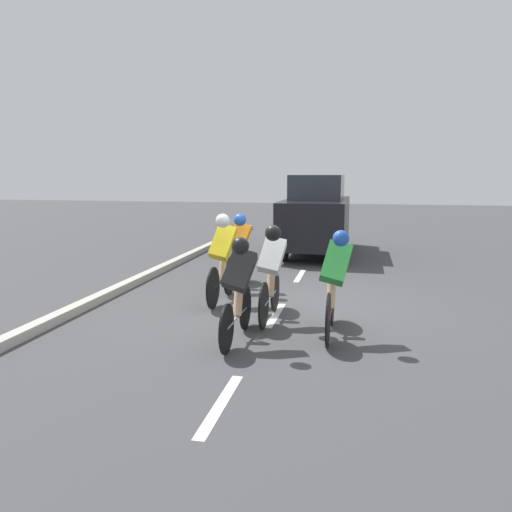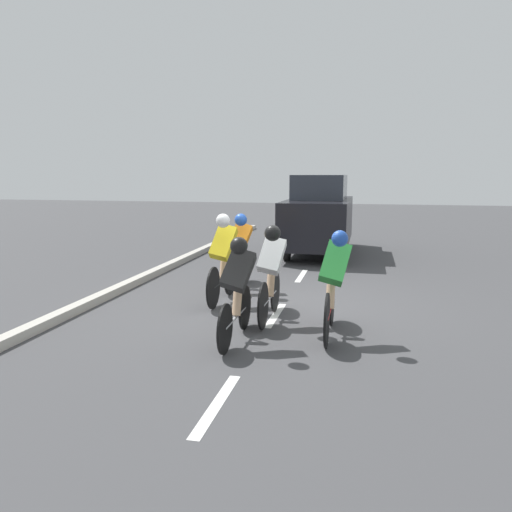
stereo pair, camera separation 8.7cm
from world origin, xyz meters
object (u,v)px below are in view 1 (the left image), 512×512
at_px(support_car, 317,215).
at_px(cyclist_white, 271,270).
at_px(cyclist_black, 239,286).
at_px(cyclist_green, 334,281).
at_px(cyclist_orange, 238,249).
at_px(cyclist_yellow, 222,256).

bearing_deg(support_car, cyclist_white, 89.42).
distance_m(cyclist_black, cyclist_white, 1.09).
xyz_separation_m(cyclist_white, cyclist_green, (-0.97, 0.56, -0.01)).
bearing_deg(cyclist_green, support_car, -83.02).
bearing_deg(cyclist_green, cyclist_orange, -52.01).
distance_m(cyclist_yellow, cyclist_black, 2.14).
relative_size(cyclist_yellow, cyclist_white, 1.04).
bearing_deg(cyclist_yellow, cyclist_orange, -91.33).
relative_size(cyclist_yellow, cyclist_black, 1.03).
bearing_deg(cyclist_white, cyclist_yellow, -42.07).
bearing_deg(support_car, cyclist_black, 87.69).
bearing_deg(support_car, cyclist_green, 96.98).
height_order(cyclist_yellow, cyclist_green, cyclist_yellow).
distance_m(cyclist_yellow, cyclist_green, 2.49).
height_order(cyclist_orange, cyclist_white, cyclist_white).
height_order(cyclist_yellow, cyclist_white, cyclist_yellow).
distance_m(cyclist_white, support_car, 6.80).
relative_size(cyclist_black, support_car, 0.39).
distance_m(cyclist_yellow, cyclist_white, 1.39).
height_order(cyclist_black, support_car, support_car).
distance_m(cyclist_yellow, support_car, 5.97).
bearing_deg(cyclist_green, cyclist_white, -30.03).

